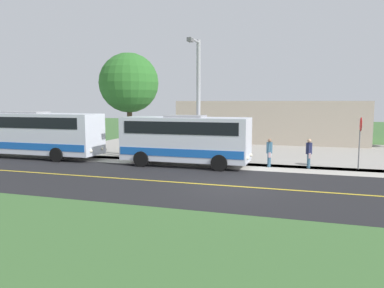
# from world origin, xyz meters

# --- Properties ---
(ground_plane) EXTENTS (120.00, 120.00, 0.00)m
(ground_plane) POSITION_xyz_m (0.00, 0.00, 0.00)
(ground_plane) COLOR #3D6633
(road_surface) EXTENTS (8.00, 100.00, 0.01)m
(road_surface) POSITION_xyz_m (0.00, 0.00, 0.00)
(road_surface) COLOR black
(road_surface) RESTS_ON ground
(sidewalk) EXTENTS (2.40, 100.00, 0.01)m
(sidewalk) POSITION_xyz_m (-5.20, 0.00, 0.00)
(sidewalk) COLOR #B2ADA3
(sidewalk) RESTS_ON ground
(parking_lot_surface) EXTENTS (14.00, 36.00, 0.01)m
(parking_lot_surface) POSITION_xyz_m (-12.40, 3.00, 0.00)
(parking_lot_surface) COLOR #9E9991
(parking_lot_surface) RESTS_ON ground
(road_centre_line) EXTENTS (0.16, 100.00, 0.00)m
(road_centre_line) POSITION_xyz_m (0.00, 0.00, 0.01)
(road_centre_line) COLOR gold
(road_centre_line) RESTS_ON ground
(shuttle_bus_front) EXTENTS (2.57, 7.52, 2.95)m
(shuttle_bus_front) POSITION_xyz_m (-4.46, -3.35, 1.62)
(shuttle_bus_front) COLOR silver
(shuttle_bus_front) RESTS_ON ground
(transit_bus_rear) EXTENTS (2.56, 11.15, 3.08)m
(transit_bus_rear) POSITION_xyz_m (-4.45, -14.80, 1.69)
(transit_bus_rear) COLOR silver
(transit_bus_rear) RESTS_ON ground
(pedestrian_with_bags) EXTENTS (0.72, 0.34, 1.66)m
(pedestrian_with_bags) POSITION_xyz_m (-5.72, 3.55, 0.89)
(pedestrian_with_bags) COLOR #335972
(pedestrian_with_bags) RESTS_ON ground
(pedestrian_waiting) EXTENTS (0.72, 0.34, 1.63)m
(pedestrian_waiting) POSITION_xyz_m (-5.46, 1.38, 0.87)
(pedestrian_waiting) COLOR #335972
(pedestrian_waiting) RESTS_ON ground
(stop_sign) EXTENTS (0.76, 0.07, 2.88)m
(stop_sign) POSITION_xyz_m (-6.10, 6.19, 1.96)
(stop_sign) COLOR slate
(stop_sign) RESTS_ON ground
(street_light_pole) EXTENTS (1.97, 0.24, 7.26)m
(street_light_pole) POSITION_xyz_m (-4.87, -2.72, 4.03)
(street_light_pole) COLOR #9E9EA3
(street_light_pole) RESTS_ON ground
(tree_curbside) EXTENTS (4.09, 4.09, 7.06)m
(tree_curbside) POSITION_xyz_m (-7.40, -8.41, 5.00)
(tree_curbside) COLOR brown
(tree_curbside) RESTS_ON ground
(commercial_building) EXTENTS (10.00, 16.69, 3.79)m
(commercial_building) POSITION_xyz_m (-21.40, 0.12, 1.90)
(commercial_building) COLOR #B7A893
(commercial_building) RESTS_ON ground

